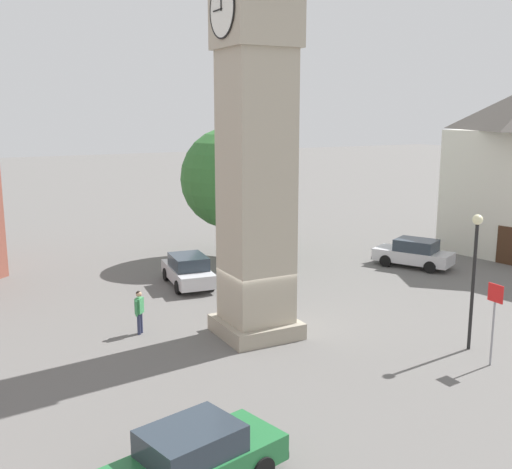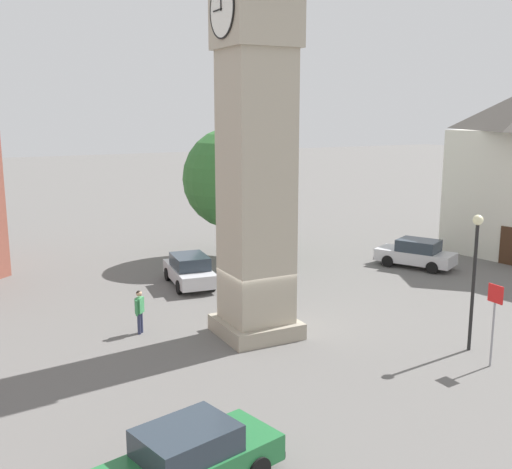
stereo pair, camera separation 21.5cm
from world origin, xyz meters
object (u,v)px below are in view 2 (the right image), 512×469
Objects in this scene: pedestrian at (140,308)px; tree at (233,178)px; car_blue_kerb at (189,270)px; car_red_corner at (191,458)px; car_silver_kerb at (416,253)px; road_sign at (494,311)px; clock_tower at (256,38)px; lamp_post at (475,260)px.

pedestrian is 13.02m from tree.
tree is at bearing -46.58° from car_blue_kerb.
tree is at bearing -27.71° from car_red_corner.
pedestrian is at bearing 100.42° from car_silver_kerb.
tree is (4.04, -4.27, 3.86)m from car_blue_kerb.
car_blue_kerb is 1.53× the size of road_sign.
clock_tower is at bearing 112.38° from car_silver_kerb.
clock_tower is 10.96× the size of pedestrian.
car_blue_kerb is 16.50m from car_red_corner.
car_blue_kerb is 0.97× the size of car_silver_kerb.
lamp_post reaches higher than car_blue_kerb.
tree is (11.43, -4.46, -6.19)m from clock_tower.
lamp_post reaches higher than road_sign.
car_silver_kerb is 2.62× the size of pedestrian.
car_silver_kerb is 1.01× the size of car_red_corner.
road_sign reaches higher than car_blue_kerb.
clock_tower is 16.73m from car_silver_kerb.
lamp_post is at bearing -125.13° from pedestrian.
lamp_post reaches higher than car_silver_kerb.
road_sign is (-11.31, 6.81, 1.14)m from car_silver_kerb.
car_blue_kerb is 13.79m from lamp_post.
lamp_post is (-9.95, 6.36, 2.51)m from car_silver_kerb.
tree is at bearing 5.44° from lamp_post.
car_red_corner is at bearing 144.30° from clock_tower.
tree reaches higher than road_sign.
car_red_corner is (-15.39, 5.94, 0.00)m from car_blue_kerb.
pedestrian is 12.30m from lamp_post.
road_sign is at bearing 161.67° from lamp_post.
car_blue_kerb is at bearing 79.30° from car_silver_kerb.
car_red_corner is 10.28m from pedestrian.
pedestrian reaches higher than car_blue_kerb.
car_blue_kerb is at bearing -1.44° from clock_tower.
lamp_post reaches higher than car_red_corner.
pedestrian reaches higher than car_red_corner.
car_blue_kerb is 2.54× the size of pedestrian.
car_red_corner is at bearing 169.51° from pedestrian.
clock_tower is at bearing 158.71° from tree.
road_sign is at bearing -131.44° from pedestrian.
pedestrian is (-5.29, 4.06, 0.25)m from car_blue_kerb.
road_sign is (-1.37, 0.45, -1.37)m from lamp_post.
clock_tower is at bearing 178.56° from car_blue_kerb.
clock_tower is at bearing -118.48° from pedestrian.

